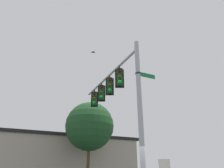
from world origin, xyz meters
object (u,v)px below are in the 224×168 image
Objects in this scene: traffic_light_nearest_pole at (120,77)px; street_name_sign at (143,75)px; bird_flying at (93,52)px; traffic_light_mid_outer at (101,92)px; traffic_light_arm_end at (94,98)px; traffic_light_mid_inner at (110,85)px.

street_name_sign is at bearing 123.69° from traffic_light_nearest_pole.
traffic_light_nearest_pole is at bearing 129.54° from bird_flying.
traffic_light_mid_outer reaches higher than street_name_sign.
bird_flying reaches higher than traffic_light_nearest_pole.
traffic_light_arm_end is at bearing -64.75° from traffic_light_nearest_pole.
street_name_sign is (-2.93, 5.51, -0.65)m from traffic_light_arm_end.
traffic_light_nearest_pole is 2.11m from street_name_sign.
traffic_light_mid_inner is (0.60, -1.28, 0.00)m from traffic_light_nearest_pole.
traffic_light_nearest_pole is 1.41m from traffic_light_mid_inner.
street_name_sign is (-1.72, 2.95, -0.65)m from traffic_light_mid_inner.
traffic_light_nearest_pole is at bearing 115.25° from traffic_light_mid_inner.
street_name_sign is (-2.32, 4.23, -0.65)m from traffic_light_mid_outer.
traffic_light_mid_inner is at bearing -64.75° from traffic_light_nearest_pole.
street_name_sign is 6.23m from bird_flying.
traffic_light_mid_inner is 4.36× the size of bird_flying.
traffic_light_arm_end is at bearing -62.04° from street_name_sign.
traffic_light_mid_inner is 1.00× the size of traffic_light_arm_end.
street_name_sign is at bearing 118.76° from traffic_light_mid_outer.
traffic_light_nearest_pole is 1.00× the size of traffic_light_mid_inner.
traffic_light_mid_inner and traffic_light_mid_outer have the same top height.
traffic_light_mid_outer is at bearing -156.47° from bird_flying.
traffic_light_arm_end is 1.24× the size of street_name_sign.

